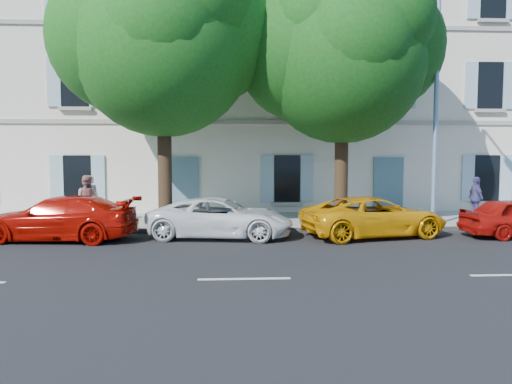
{
  "coord_description": "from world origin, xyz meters",
  "views": [
    {
      "loc": [
        -0.35,
        -14.52,
        2.71
      ],
      "look_at": [
        0.6,
        2.0,
        1.4
      ],
      "focal_mm": 35.0,
      "sensor_mm": 36.0,
      "label": 1
    }
  ],
  "objects": [
    {
      "name": "ground",
      "position": [
        0.0,
        0.0,
        0.0
      ],
      "size": [
        90.0,
        90.0,
        0.0
      ],
      "primitive_type": "plane",
      "color": "black"
    },
    {
      "name": "sidewalk",
      "position": [
        0.0,
        4.45,
        0.07
      ],
      "size": [
        36.0,
        4.5,
        0.15
      ],
      "primitive_type": "cube",
      "color": "#A09E96",
      "rests_on": "ground"
    },
    {
      "name": "kerb",
      "position": [
        0.0,
        2.28,
        0.08
      ],
      "size": [
        36.0,
        0.16,
        0.16
      ],
      "primitive_type": "cube",
      "color": "#9E998E",
      "rests_on": "ground"
    },
    {
      "name": "building",
      "position": [
        0.0,
        10.2,
        6.0
      ],
      "size": [
        28.0,
        7.0,
        12.0
      ],
      "primitive_type": "cube",
      "color": "silver",
      "rests_on": "ground"
    },
    {
      "name": "car_red_coupe",
      "position": [
        -5.54,
        1.06,
        0.69
      ],
      "size": [
        4.94,
        2.44,
        1.38
      ],
      "primitive_type": "imported",
      "rotation": [
        0.0,
        0.0,
        4.6
      ],
      "color": "#AB0D04",
      "rests_on": "ground"
    },
    {
      "name": "car_white_coupe",
      "position": [
        -0.57,
        1.28,
        0.64
      ],
      "size": [
        4.84,
        2.73,
        1.28
      ],
      "primitive_type": "imported",
      "rotation": [
        0.0,
        0.0,
        1.43
      ],
      "color": "white",
      "rests_on": "ground"
    },
    {
      "name": "car_yellow_supercar",
      "position": [
        4.36,
        1.18,
        0.65
      ],
      "size": [
        5.04,
        3.15,
        1.3
      ],
      "primitive_type": "imported",
      "rotation": [
        0.0,
        0.0,
        1.8
      ],
      "color": "orange",
      "rests_on": "ground"
    },
    {
      "name": "tree_left",
      "position": [
        -2.51,
        2.85,
        6.31
      ],
      "size": [
        6.18,
        6.18,
        9.57
      ],
      "color": "#3A2819",
      "rests_on": "sidewalk"
    },
    {
      "name": "tree_right",
      "position": [
        3.76,
        3.27,
        5.97
      ],
      "size": [
        5.89,
        5.89,
        9.07
      ],
      "color": "#3A2819",
      "rests_on": "sidewalk"
    },
    {
      "name": "street_lamp",
      "position": [
        6.91,
        2.44,
        4.64
      ],
      "size": [
        0.27,
        1.68,
        7.92
      ],
      "color": "#7293BF",
      "rests_on": "sidewalk"
    },
    {
      "name": "pedestrian_a",
      "position": [
        -5.37,
        3.95,
        1.02
      ],
      "size": [
        0.67,
        0.47,
        1.73
      ],
      "primitive_type": "imported",
      "rotation": [
        0.0,
        0.0,
        3.24
      ],
      "color": "white",
      "rests_on": "sidewalk"
    },
    {
      "name": "pedestrian_b",
      "position": [
        -5.41,
        3.6,
        1.03
      ],
      "size": [
        0.9,
        0.72,
        1.76
      ],
      "primitive_type": "imported",
      "rotation": [
        0.0,
        0.0,
        3.08
      ],
      "color": "#B77775",
      "rests_on": "sidewalk"
    },
    {
      "name": "pedestrian_c",
      "position": [
        9.18,
        4.01,
        0.97
      ],
      "size": [
        0.42,
        0.97,
        1.64
      ],
      "primitive_type": "imported",
      "rotation": [
        0.0,
        0.0,
        1.59
      ],
      "color": "#4C4782",
      "rests_on": "sidewalk"
    }
  ]
}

